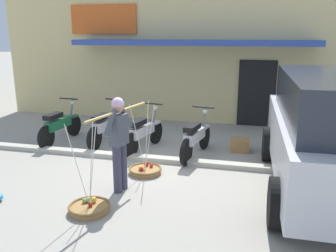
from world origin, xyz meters
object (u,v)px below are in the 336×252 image
(fruit_basket_left_side, at_px, (145,170))
(motorcycle_end_of_row, at_px, (196,138))
(motorcycle_second_in_row, at_px, (106,126))
(fruit_vendor, at_px, (119,138))
(fruit_basket_right_side, at_px, (90,207))
(motorcycle_nearest_shop, at_px, (60,125))
(parked_truck, at_px, (334,131))
(wooden_crate, at_px, (240,145))
(motorcycle_third_in_row, at_px, (143,132))

(fruit_basket_left_side, height_order, motorcycle_end_of_row, fruit_basket_left_side)
(motorcycle_second_in_row, xyz_separation_m, motorcycle_end_of_row, (2.39, -0.46, 0.00))
(fruit_vendor, height_order, fruit_basket_left_side, fruit_vendor)
(motorcycle_second_in_row, relative_size, motorcycle_end_of_row, 1.01)
(fruit_basket_right_side, xyz_separation_m, motorcycle_nearest_shop, (-2.41, 3.23, 0.38))
(fruit_basket_left_side, bearing_deg, parked_truck, -1.27)
(motorcycle_nearest_shop, xyz_separation_m, motorcycle_end_of_row, (3.60, -0.26, 0.00))
(motorcycle_nearest_shop, xyz_separation_m, wooden_crate, (4.57, 0.38, -0.29))
(parked_truck, xyz_separation_m, wooden_crate, (-1.61, 1.96, -0.97))
(fruit_basket_right_side, relative_size, wooden_crate, 3.30)
(motorcycle_end_of_row, distance_m, parked_truck, 2.98)
(motorcycle_end_of_row, bearing_deg, motorcycle_second_in_row, 169.12)
(fruit_vendor, distance_m, motorcycle_nearest_shop, 3.55)
(parked_truck, bearing_deg, fruit_basket_right_side, -156.41)
(fruit_basket_left_side, height_order, motorcycle_nearest_shop, fruit_basket_left_side)
(motorcycle_third_in_row, bearing_deg, motorcycle_nearest_shop, 176.90)
(wooden_crate, bearing_deg, motorcycle_end_of_row, -146.42)
(fruit_vendor, height_order, motorcycle_second_in_row, fruit_vendor)
(parked_truck, bearing_deg, motorcycle_end_of_row, 153.07)
(fruit_vendor, bearing_deg, motorcycle_end_of_row, 64.49)
(fruit_basket_right_side, bearing_deg, motorcycle_nearest_shop, 126.71)
(fruit_basket_left_side, xyz_separation_m, motorcycle_nearest_shop, (-2.78, 1.50, 0.38))
(fruit_vendor, relative_size, parked_truck, 0.36)
(fruit_vendor, bearing_deg, motorcycle_nearest_shop, 137.65)
(parked_truck, relative_size, wooden_crate, 10.99)
(motorcycle_end_of_row, bearing_deg, parked_truck, -26.93)
(motorcycle_nearest_shop, xyz_separation_m, motorcycle_second_in_row, (1.21, 0.20, 0.00))
(motorcycle_third_in_row, xyz_separation_m, parked_truck, (3.88, -1.45, 0.68))
(parked_truck, bearing_deg, wooden_crate, 129.46)
(fruit_basket_left_side, height_order, motorcycle_third_in_row, fruit_basket_left_side)
(parked_truck, bearing_deg, motorcycle_second_in_row, 160.39)
(fruit_vendor, distance_m, wooden_crate, 3.48)
(fruit_vendor, xyz_separation_m, wooden_crate, (1.98, 2.75, -0.82))
(fruit_vendor, xyz_separation_m, fruit_basket_left_side, (0.19, 0.87, -0.91))
(motorcycle_end_of_row, bearing_deg, fruit_basket_right_side, -111.95)
(fruit_basket_right_side, xyz_separation_m, motorcycle_second_in_row, (-1.19, 3.42, 0.38))
(wooden_crate, bearing_deg, fruit_vendor, -125.71)
(fruit_basket_right_side, height_order, motorcycle_nearest_shop, fruit_basket_right_side)
(motorcycle_nearest_shop, bearing_deg, fruit_basket_left_side, -28.33)
(motorcycle_nearest_shop, bearing_deg, motorcycle_end_of_row, -4.18)
(parked_truck, distance_m, wooden_crate, 2.72)
(motorcycle_nearest_shop, relative_size, wooden_crate, 4.14)
(fruit_basket_right_side, bearing_deg, motorcycle_third_in_row, 91.80)
(fruit_vendor, bearing_deg, fruit_basket_right_side, -102.47)
(fruit_basket_right_side, distance_m, motorcycle_end_of_row, 3.22)
(fruit_vendor, relative_size, motorcycle_end_of_row, 0.96)
(motorcycle_nearest_shop, bearing_deg, fruit_basket_right_side, -53.29)
(fruit_vendor, xyz_separation_m, motorcycle_nearest_shop, (-2.60, 2.37, -0.53))
(motorcycle_nearest_shop, distance_m, motorcycle_third_in_row, 2.31)
(motorcycle_third_in_row, bearing_deg, fruit_basket_right_side, -88.20)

